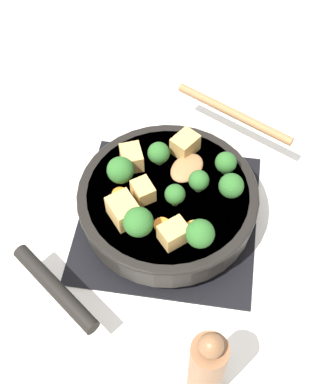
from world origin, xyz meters
TOP-DOWN VIEW (x-y plane):
  - ground_plane at (0.00, 0.00)m, footprint 2.40×2.40m
  - front_burner_grate at (0.00, 0.00)m, footprint 0.31×0.31m
  - skillet_pan at (-0.00, 0.00)m, footprint 0.40×0.37m
  - wooden_spoon at (0.13, -0.06)m, footprint 0.24×0.22m
  - tofu_cube_center_large at (-0.06, 0.06)m, footprint 0.06×0.06m
  - tofu_cube_near_handle at (-0.09, -0.02)m, footprint 0.05×0.05m
  - tofu_cube_east_chunk at (0.09, -0.02)m, footprint 0.06×0.05m
  - tofu_cube_west_chunk at (-0.01, 0.04)m, footprint 0.05×0.05m
  - tofu_cube_back_piece at (0.05, 0.07)m, footprint 0.05×0.05m
  - broccoli_floret_near_spoon at (0.01, -0.05)m, footprint 0.03×0.03m
  - broccoli_floret_center_top at (-0.02, -0.01)m, footprint 0.03×0.03m
  - broccoli_floret_east_rim at (0.01, 0.08)m, footprint 0.05×0.05m
  - broccoli_floret_west_rim at (-0.09, -0.06)m, footprint 0.05×0.05m
  - broccoli_floret_north_edge at (0.06, -0.09)m, footprint 0.04×0.04m
  - broccoli_floret_south_cluster at (0.06, 0.02)m, footprint 0.04×0.04m
  - broccoli_floret_mid_floret at (-0.08, 0.03)m, footprint 0.05×0.05m
  - broccoli_floret_small_inner at (0.01, -0.10)m, footprint 0.04×0.04m
  - carrot_slice_orange_thin at (-0.06, -0.05)m, footprint 0.03×0.03m
  - carrot_slice_near_center at (-0.02, 0.08)m, footprint 0.03×0.03m
  - carrot_slice_edge_slice at (-0.07, -0.00)m, footprint 0.03×0.03m
  - pepper_mill at (-0.28, -0.09)m, footprint 0.05×0.05m

SIDE VIEW (x-z plane):
  - ground_plane at x=0.00m, z-range 0.00..0.00m
  - front_burner_grate at x=0.00m, z-range 0.00..0.03m
  - skillet_pan at x=0.00m, z-range 0.03..0.08m
  - carrot_slice_orange_thin at x=-0.06m, z-range 0.08..0.08m
  - carrot_slice_near_center at x=-0.02m, z-range 0.08..0.08m
  - carrot_slice_edge_slice at x=-0.07m, z-range 0.08..0.08m
  - pepper_mill at x=-0.28m, z-range -0.01..0.18m
  - wooden_spoon at x=0.13m, z-range 0.08..0.10m
  - tofu_cube_west_chunk at x=-0.01m, z-range 0.08..0.11m
  - tofu_cube_near_handle at x=-0.09m, z-range 0.08..0.11m
  - tofu_cube_back_piece at x=0.05m, z-range 0.08..0.11m
  - tofu_cube_east_chunk at x=0.09m, z-range 0.08..0.11m
  - tofu_cube_center_large at x=-0.06m, z-range 0.08..0.12m
  - broccoli_floret_center_top at x=-0.02m, z-range 0.08..0.12m
  - broccoli_floret_near_spoon at x=0.01m, z-range 0.08..0.12m
  - broccoli_floret_north_edge at x=0.06m, z-range 0.08..0.13m
  - broccoli_floret_south_cluster at x=0.06m, z-range 0.08..0.13m
  - broccoli_floret_small_inner at x=0.01m, z-range 0.08..0.13m
  - broccoli_floret_west_rim at x=-0.09m, z-range 0.08..0.13m
  - broccoli_floret_east_rim at x=0.01m, z-range 0.08..0.13m
  - broccoli_floret_mid_floret at x=-0.08m, z-range 0.08..0.14m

